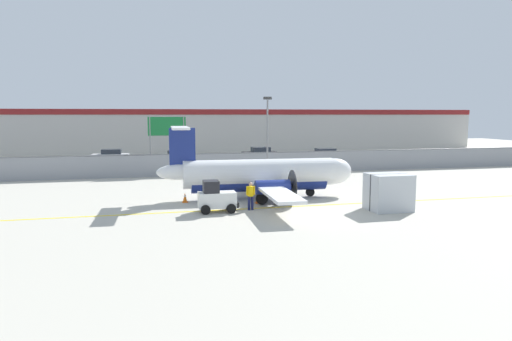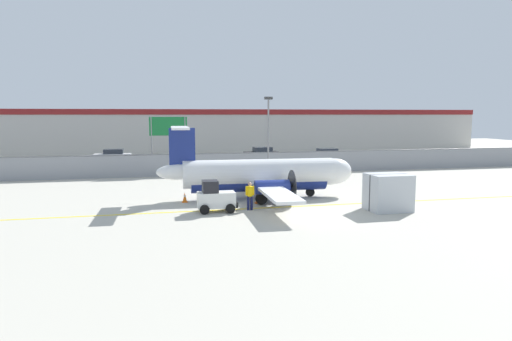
% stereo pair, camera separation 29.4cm
% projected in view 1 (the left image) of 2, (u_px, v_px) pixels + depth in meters
% --- Properties ---
extents(ground_plane, '(140.00, 140.00, 0.01)m').
position_uv_depth(ground_plane, '(293.00, 206.00, 28.50)').
color(ground_plane, '#B7B2A3').
extents(perimeter_fence, '(98.00, 0.10, 2.10)m').
position_uv_depth(perimeter_fence, '(242.00, 163.00, 43.82)').
color(perimeter_fence, gray).
rests_on(perimeter_fence, ground).
extents(parking_lot_strip, '(98.00, 17.00, 0.12)m').
position_uv_depth(parking_lot_strip, '(223.00, 162.00, 55.05)').
color(parking_lot_strip, '#38383A').
rests_on(parking_lot_strip, ground).
extents(background_building, '(91.00, 8.10, 6.50)m').
position_uv_depth(background_building, '(204.00, 130.00, 72.51)').
color(background_building, beige).
rests_on(background_building, ground).
extents(commuter_airplane, '(13.58, 16.05, 4.92)m').
position_uv_depth(commuter_airplane, '(263.00, 175.00, 31.21)').
color(commuter_airplane, white).
rests_on(commuter_airplane, ground).
extents(baggage_tug, '(2.35, 1.41, 1.88)m').
position_uv_depth(baggage_tug, '(216.00, 198.00, 26.84)').
color(baggage_tug, silver).
rests_on(baggage_tug, ground).
extents(ground_crew_worker, '(0.54, 0.34, 1.70)m').
position_uv_depth(ground_crew_worker, '(251.00, 194.00, 27.35)').
color(ground_crew_worker, '#191E4C').
rests_on(ground_crew_worker, ground).
extents(cargo_container, '(2.44, 2.02, 2.20)m').
position_uv_depth(cargo_container, '(388.00, 192.00, 27.32)').
color(cargo_container, '#B7BCC1').
rests_on(cargo_container, ground).
extents(traffic_cone_near_left, '(0.36, 0.36, 0.64)m').
position_uv_depth(traffic_cone_near_left, '(296.00, 197.00, 30.23)').
color(traffic_cone_near_left, orange).
rests_on(traffic_cone_near_left, ground).
extents(traffic_cone_near_right, '(0.36, 0.36, 0.64)m').
position_uv_depth(traffic_cone_near_right, '(258.00, 199.00, 29.51)').
color(traffic_cone_near_right, orange).
rests_on(traffic_cone_near_right, ground).
extents(traffic_cone_far_left, '(0.36, 0.36, 0.64)m').
position_uv_depth(traffic_cone_far_left, '(297.00, 186.00, 34.91)').
color(traffic_cone_far_left, orange).
rests_on(traffic_cone_far_left, ground).
extents(traffic_cone_far_right, '(0.36, 0.36, 0.64)m').
position_uv_depth(traffic_cone_far_right, '(185.00, 198.00, 29.82)').
color(traffic_cone_far_right, orange).
rests_on(traffic_cone_far_right, ground).
extents(parked_car_0, '(4.25, 2.11, 1.58)m').
position_uv_depth(parked_car_0, '(111.00, 156.00, 53.34)').
color(parked_car_0, silver).
rests_on(parked_car_0, parking_lot_strip).
extents(parked_car_1, '(4.31, 2.24, 1.58)m').
position_uv_depth(parked_car_1, '(179.00, 158.00, 51.32)').
color(parked_car_1, gray).
rests_on(parked_car_1, parking_lot_strip).
extents(parked_car_2, '(4.28, 2.16, 1.58)m').
position_uv_depth(parked_car_2, '(260.00, 154.00, 56.66)').
color(parked_car_2, black).
rests_on(parked_car_2, parking_lot_strip).
extents(parked_car_3, '(4.22, 2.04, 1.58)m').
position_uv_depth(parked_car_3, '(326.00, 155.00, 54.63)').
color(parked_car_3, silver).
rests_on(parked_car_3, parking_lot_strip).
extents(apron_light_pole, '(0.70, 0.30, 7.27)m').
position_uv_depth(apron_light_pole, '(267.00, 131.00, 40.42)').
color(apron_light_pole, slate).
rests_on(apron_light_pole, ground).
extents(highway_sign, '(3.60, 0.14, 5.50)m').
position_uv_depth(highway_sign, '(167.00, 131.00, 43.83)').
color(highway_sign, slate).
rests_on(highway_sign, ground).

